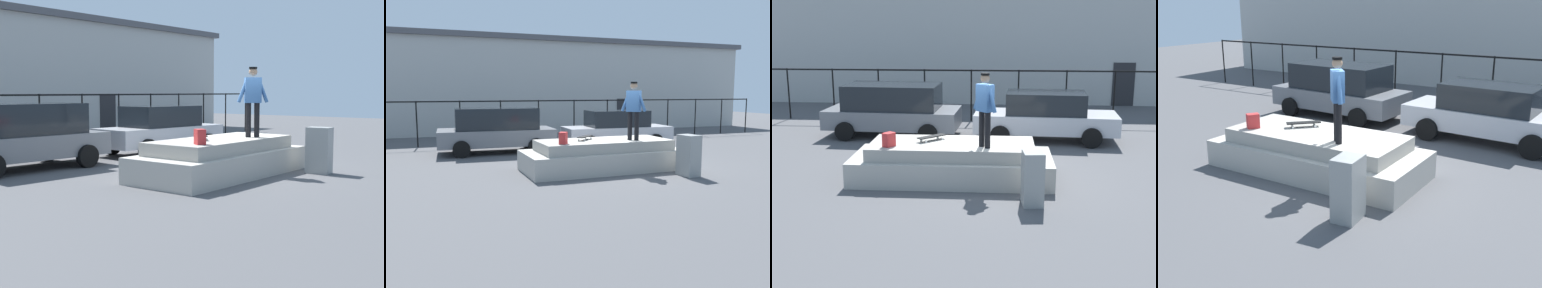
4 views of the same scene
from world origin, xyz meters
TOP-DOWN VIEW (x-y plane):
  - ground_plane at (0.00, 0.00)m, footprint 60.00×60.00m
  - concrete_ledge at (-0.98, -0.27)m, footprint 5.01×2.12m
  - skateboarder at (-0.15, -0.66)m, footprint 0.61×0.67m
  - skateboard at (-1.52, -0.06)m, footprint 0.72×0.71m
  - backpack at (-2.48, -0.76)m, footprint 0.32×0.34m
  - car_grey_hatchback_near at (-3.47, 4.58)m, footprint 4.64×2.41m
  - car_silver_sedan_mid at (1.72, 4.20)m, footprint 4.77×2.20m
  - utility_box at (0.94, -2.01)m, footprint 0.49×0.64m
  - fence_row at (0.00, 7.39)m, footprint 24.06×0.06m
  - warehouse_building at (0.00, 15.28)m, footprint 30.02×7.95m

SIDE VIEW (x-z plane):
  - ground_plane at x=0.00m, z-range 0.00..0.00m
  - concrete_ledge at x=-0.98m, z-range -0.04..0.90m
  - utility_box at x=0.94m, z-range 0.00..1.20m
  - car_silver_sedan_mid at x=1.72m, z-range 0.02..1.65m
  - car_grey_hatchback_near at x=-3.47m, z-range 0.05..1.84m
  - skateboard at x=-1.52m, z-range 0.98..1.10m
  - backpack at x=-2.48m, z-range 0.94..1.28m
  - fence_row at x=0.00m, z-range 0.35..2.39m
  - skateboarder at x=-0.15m, z-range 1.08..2.88m
  - warehouse_building at x=0.00m, z-range 0.01..5.72m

